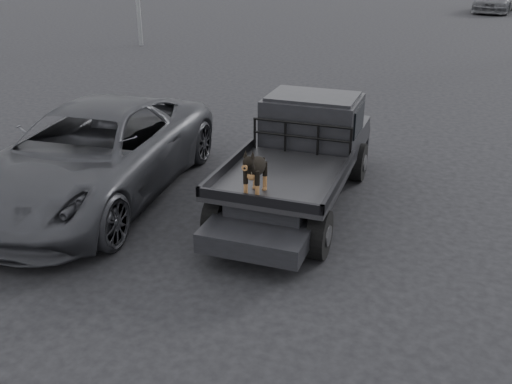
% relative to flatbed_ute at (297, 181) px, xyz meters
% --- Properties ---
extents(ground, '(120.00, 120.00, 0.00)m').
position_rel_flatbed_ute_xyz_m(ground, '(-0.75, -2.26, -0.46)').
color(ground, black).
rests_on(ground, ground).
extents(flatbed_ute, '(2.00, 5.40, 0.92)m').
position_rel_flatbed_ute_xyz_m(flatbed_ute, '(0.00, 0.00, 0.00)').
color(flatbed_ute, black).
rests_on(flatbed_ute, ground).
extents(ute_cab, '(1.72, 1.30, 0.88)m').
position_rel_flatbed_ute_xyz_m(ute_cab, '(0.00, 0.95, 0.90)').
color(ute_cab, black).
rests_on(ute_cab, flatbed_ute).
extents(headache_rack, '(1.80, 0.08, 0.55)m').
position_rel_flatbed_ute_xyz_m(headache_rack, '(0.00, 0.20, 0.74)').
color(headache_rack, black).
rests_on(headache_rack, flatbed_ute).
extents(dog, '(0.32, 0.60, 0.74)m').
position_rel_flatbed_ute_xyz_m(dog, '(-0.17, -1.75, 0.83)').
color(dog, black).
rests_on(dog, flatbed_ute).
extents(parked_suv, '(3.23, 6.25, 1.68)m').
position_rel_flatbed_ute_xyz_m(parked_suv, '(-3.62, -0.93, 0.38)').
color(parked_suv, '#313237').
rests_on(parked_suv, ground).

